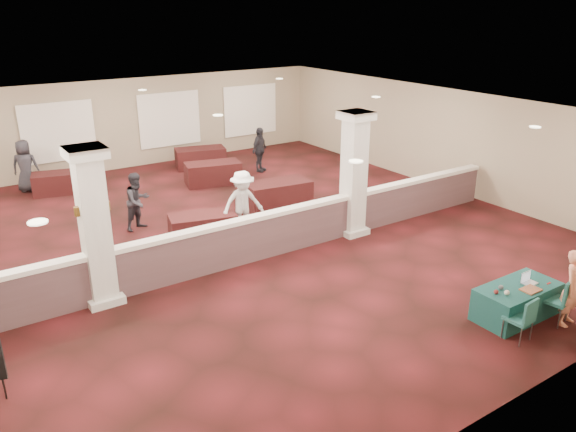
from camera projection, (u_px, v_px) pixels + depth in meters
ground at (223, 239)px, 14.36m from camera, size 16.00×16.00×0.00m
wall_back at (116, 125)px, 20.00m from camera, size 16.00×0.04×3.20m
wall_front at (495, 323)px, 7.59m from camera, size 16.00×0.04×3.20m
wall_right at (443, 139)px, 17.97m from camera, size 0.04×16.00×3.20m
ceiling at (218, 115)px, 13.23m from camera, size 16.00×16.00×0.02m
partition_wall at (253, 238)px, 13.00m from camera, size 15.60×0.28×1.10m
column_left at (95, 226)px, 10.79m from camera, size 0.72×0.72×3.20m
column_right at (354, 173)px, 14.18m from camera, size 0.72×0.72×3.20m
sconce_left at (77, 211)px, 10.51m from camera, size 0.12×0.12×0.18m
sconce_right at (107, 206)px, 10.81m from camera, size 0.12×0.12×0.18m
near_table at (516, 301)px, 10.71m from camera, size 1.69×0.86×0.65m
conf_chair_main at (561, 297)px, 10.41m from camera, size 0.54×0.54×0.92m
conf_chair_side at (523, 316)px, 9.85m from camera, size 0.46×0.46×0.85m
woman at (573, 288)px, 10.33m from camera, size 0.60×0.47×1.49m
far_table_front_center at (203, 227)px, 14.26m from camera, size 1.81×1.21×0.67m
far_table_front_right at (278, 194)px, 16.54m from camera, size 2.01×1.19×0.77m
far_table_back_left at (60, 183)px, 17.80m from camera, size 1.79×1.19×0.66m
far_table_back_center at (213, 173)px, 18.69m from camera, size 1.96×1.31×0.73m
far_table_back_right at (201, 158)px, 20.58m from camera, size 1.95×1.33×0.72m
attendee_a at (138, 201)px, 14.78m from camera, size 0.84×0.66×1.55m
attendee_b at (243, 203)px, 14.37m from camera, size 1.16×0.67×1.71m
attendee_c at (260, 150)px, 19.93m from camera, size 1.03×0.87×1.59m
attendee_d at (25, 166)px, 17.76m from camera, size 0.94×0.78×1.68m
laptop_base at (530, 283)px, 10.70m from camera, size 0.29×0.21×0.02m
laptop_screen at (526, 276)px, 10.74m from camera, size 0.29×0.01×0.19m
screen_glow at (526, 277)px, 10.74m from camera, size 0.27×0.01×0.17m
knitting at (531, 290)px, 10.44m from camera, size 0.36×0.27×0.03m
yarn_cream at (507, 293)px, 10.26m from camera, size 0.10×0.10×0.10m
yarn_red at (496, 292)px, 10.30m from camera, size 0.09×0.09×0.09m
yarn_grey at (501, 287)px, 10.46m from camera, size 0.09×0.09×0.09m
scissors at (549, 283)px, 10.70m from camera, size 0.11×0.03×0.01m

